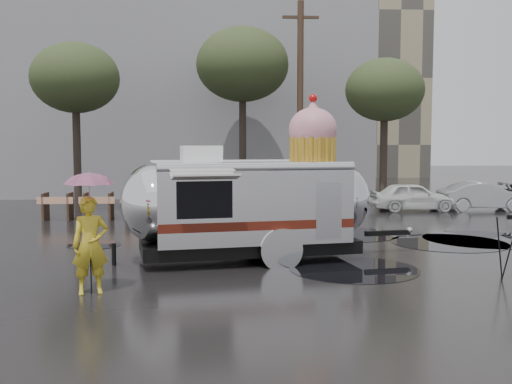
{
  "coord_description": "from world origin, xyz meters",
  "views": [
    {
      "loc": [
        -1.07,
        -12.42,
        2.85
      ],
      "look_at": [
        -0.18,
        2.06,
        1.65
      ],
      "focal_mm": 42.0,
      "sensor_mm": 36.0,
      "label": 1
    }
  ],
  "objects": [
    {
      "name": "tree_mid",
      "position": [
        0.0,
        15.0,
        6.34
      ],
      "size": [
        4.2,
        4.2,
        8.03
      ],
      "color": "#382D26",
      "rests_on": "ground"
    },
    {
      "name": "person_left",
      "position": [
        -3.5,
        -1.12,
        0.93
      ],
      "size": [
        0.77,
        0.62,
        1.85
      ],
      "primitive_type": "imported",
      "rotation": [
        0.0,
        0.0,
        0.3
      ],
      "color": "gold",
      "rests_on": "ground"
    },
    {
      "name": "puddles",
      "position": [
        4.08,
        3.91,
        0.0
      ],
      "size": [
        13.75,
        7.96,
        0.01
      ],
      "color": "black",
      "rests_on": "ground"
    },
    {
      "name": "barricade_row",
      "position": [
        -5.55,
        9.96,
        0.52
      ],
      "size": [
        4.3,
        0.8,
        1.0
      ],
      "color": "#473323",
      "rests_on": "ground"
    },
    {
      "name": "umbrella_pink",
      "position": [
        -3.5,
        -1.12,
        1.94
      ],
      "size": [
        1.15,
        1.15,
        2.33
      ],
      "color": "pink",
      "rests_on": "ground"
    },
    {
      "name": "tree_right",
      "position": [
        6.0,
        13.0,
        5.06
      ],
      "size": [
        3.36,
        3.36,
        6.42
      ],
      "color": "#382D26",
      "rests_on": "ground"
    },
    {
      "name": "grey_building",
      "position": [
        -4.0,
        24.0,
        6.5
      ],
      "size": [
        22.0,
        12.0,
        13.0
      ],
      "primitive_type": "cube",
      "color": "slate",
      "rests_on": "ground"
    },
    {
      "name": "tripod",
      "position": [
        5.0,
        -0.37,
        0.78
      ],
      "size": [
        0.51,
        0.56,
        1.36
      ],
      "rotation": [
        0.0,
        0.0,
        0.09
      ],
      "color": "black",
      "rests_on": "ground"
    },
    {
      "name": "ground",
      "position": [
        0.0,
        0.0,
        0.0
      ],
      "size": [
        120.0,
        120.0,
        0.0
      ],
      "primitive_type": "plane",
      "color": "black",
      "rests_on": "ground"
    },
    {
      "name": "tree_left",
      "position": [
        -7.0,
        13.0,
        5.48
      ],
      "size": [
        3.64,
        3.64,
        6.95
      ],
      "color": "#382D26",
      "rests_on": "ground"
    },
    {
      "name": "airstream_trailer",
      "position": [
        -0.29,
        2.07,
        1.45
      ],
      "size": [
        7.58,
        3.71,
        4.13
      ],
      "rotation": [
        0.0,
        0.0,
        0.17
      ],
      "color": "silver",
      "rests_on": "ground"
    },
    {
      "name": "utility_pole",
      "position": [
        2.5,
        14.0,
        4.62
      ],
      "size": [
        1.6,
        0.28,
        9.0
      ],
      "color": "#473323",
      "rests_on": "ground"
    }
  ]
}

